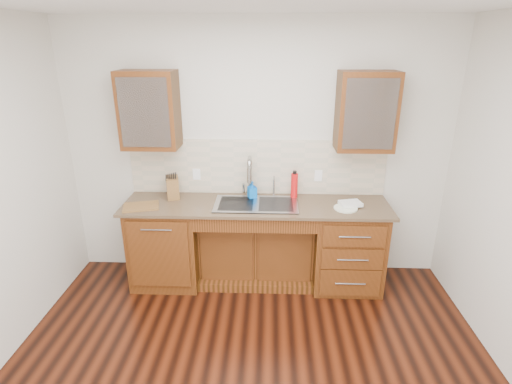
{
  "coord_description": "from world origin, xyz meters",
  "views": [
    {
      "loc": [
        0.14,
        -2.31,
        2.47
      ],
      "look_at": [
        0.0,
        1.4,
        1.05
      ],
      "focal_mm": 28.0,
      "sensor_mm": 36.0,
      "label": 1
    }
  ],
  "objects_px": {
    "knife_block": "(173,187)",
    "cutting_board": "(141,206)",
    "soap_bottle": "(252,190)",
    "water_bottle": "(294,186)",
    "plate": "(346,208)"
  },
  "relations": [
    {
      "from": "soap_bottle",
      "to": "knife_block",
      "type": "height_order",
      "value": "knife_block"
    },
    {
      "from": "knife_block",
      "to": "cutting_board",
      "type": "xyz_separation_m",
      "value": [
        -0.26,
        -0.27,
        -0.1
      ]
    },
    {
      "from": "soap_bottle",
      "to": "cutting_board",
      "type": "xyz_separation_m",
      "value": [
        -1.1,
        -0.28,
        -0.08
      ]
    },
    {
      "from": "soap_bottle",
      "to": "water_bottle",
      "type": "height_order",
      "value": "water_bottle"
    },
    {
      "from": "soap_bottle",
      "to": "water_bottle",
      "type": "xyz_separation_m",
      "value": [
        0.44,
        0.03,
        0.04
      ]
    },
    {
      "from": "plate",
      "to": "cutting_board",
      "type": "bearing_deg",
      "value": -179.07
    },
    {
      "from": "knife_block",
      "to": "cutting_board",
      "type": "height_order",
      "value": "knife_block"
    },
    {
      "from": "plate",
      "to": "soap_bottle",
      "type": "bearing_deg",
      "value": 164.93
    },
    {
      "from": "water_bottle",
      "to": "plate",
      "type": "xyz_separation_m",
      "value": [
        0.49,
        -0.28,
        -0.13
      ]
    },
    {
      "from": "soap_bottle",
      "to": "cutting_board",
      "type": "relative_size",
      "value": 0.54
    },
    {
      "from": "plate",
      "to": "water_bottle",
      "type": "bearing_deg",
      "value": 150.75
    },
    {
      "from": "plate",
      "to": "knife_block",
      "type": "height_order",
      "value": "knife_block"
    },
    {
      "from": "water_bottle",
      "to": "cutting_board",
      "type": "distance_m",
      "value": 1.57
    },
    {
      "from": "soap_bottle",
      "to": "knife_block",
      "type": "xyz_separation_m",
      "value": [
        -0.83,
        -0.01,
        0.02
      ]
    },
    {
      "from": "plate",
      "to": "knife_block",
      "type": "relative_size",
      "value": 1.05
    }
  ]
}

